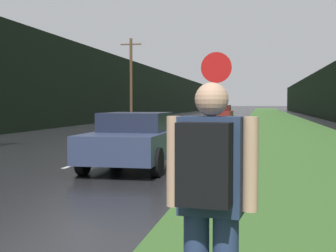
# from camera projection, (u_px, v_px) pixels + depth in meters

# --- Properties ---
(grass_verge) EXTENTS (6.00, 240.00, 0.02)m
(grass_verge) POSITION_uv_depth(u_px,v_px,m) (280.00, 123.00, 38.55)
(grass_verge) COLOR #386028
(grass_verge) RESTS_ON ground_plane
(lane_stripe_c) EXTENTS (0.12, 3.00, 0.01)m
(lane_stripe_c) POSITION_uv_depth(u_px,v_px,m) (84.00, 161.00, 13.41)
(lane_stripe_c) COLOR silver
(lane_stripe_c) RESTS_ON ground_plane
(lane_stripe_d) EXTENTS (0.12, 3.00, 0.01)m
(lane_stripe_d) POSITION_uv_depth(u_px,v_px,m) (144.00, 142.00, 20.27)
(lane_stripe_d) COLOR silver
(lane_stripe_d) RESTS_ON ground_plane
(treeline_far_side) EXTENTS (2.00, 140.00, 6.26)m
(treeline_far_side) POSITION_uv_depth(u_px,v_px,m) (126.00, 90.00, 51.31)
(treeline_far_side) COLOR black
(treeline_far_side) RESTS_ON ground_plane
(utility_pole_far) EXTENTS (1.80, 0.24, 7.17)m
(utility_pole_far) POSITION_uv_depth(u_px,v_px,m) (131.00, 79.00, 39.74)
(utility_pole_far) COLOR #4C3823
(utility_pole_far) RESTS_ON ground_plane
(stop_sign) EXTENTS (0.71, 0.07, 2.85)m
(stop_sign) POSITION_uv_depth(u_px,v_px,m) (216.00, 99.00, 10.84)
(stop_sign) COLOR slate
(stop_sign) RESTS_ON ground_plane
(hitchhiker_with_backpack) EXTENTS (0.62, 0.46, 1.81)m
(hitchhiker_with_backpack) POSITION_uv_depth(u_px,v_px,m) (210.00, 198.00, 3.12)
(hitchhiker_with_backpack) COLOR navy
(hitchhiker_with_backpack) RESTS_ON ground_plane
(car_passing_near) EXTENTS (1.96, 4.13, 1.43)m
(car_passing_near) POSITION_uv_depth(u_px,v_px,m) (134.00, 140.00, 11.98)
(car_passing_near) COLOR #2D3856
(car_passing_near) RESTS_ON ground_plane
(car_passing_far) EXTENTS (1.89, 4.80, 1.52)m
(car_passing_far) POSITION_uv_depth(u_px,v_px,m) (221.00, 114.00, 38.48)
(car_passing_far) COLOR maroon
(car_passing_far) RESTS_ON ground_plane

